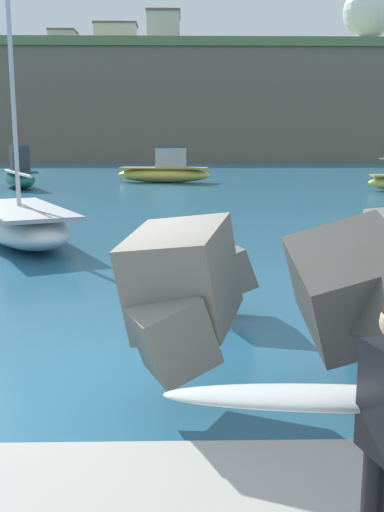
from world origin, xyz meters
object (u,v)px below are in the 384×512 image
object	(u,v)px
station_building_west	(63,45)
station_building_central	(116,39)
surfer_with_board	(376,424)
station_building_east	(164,31)
boat_near_centre	(20,175)
boat_near_right	(165,171)
radar_dome	(369,14)
boat_mid_centre	(23,224)

from	to	relation	value
station_building_west	station_building_central	xyz separation A→B (m)	(9.23, -4.39, 0.15)
surfer_with_board	station_building_central	xyz separation A→B (m)	(-11.09, 96.68, 17.48)
station_building_west	station_building_central	world-z (taller)	station_building_central
station_building_central	station_building_east	bearing A→B (deg)	-41.94
surfer_with_board	boat_near_centre	world-z (taller)	boat_near_centre
boat_near_right	station_building_central	xyz separation A→B (m)	(-9.10, 59.25, 17.99)
radar_dome	station_building_central	world-z (taller)	radar_dome
boat_near_centre	boat_near_right	world-z (taller)	boat_near_centre
surfer_with_board	station_building_west	bearing A→B (deg)	101.37
station_building_central	station_building_east	world-z (taller)	station_building_east
surfer_with_board	boat_mid_centre	world-z (taller)	boat_mid_centre
boat_near_right	station_building_east	world-z (taller)	station_building_east
boat_near_right	station_building_central	size ratio (longest dim) A/B	0.95
boat_near_centre	station_building_central	size ratio (longest dim) A/B	0.75
boat_near_right	boat_mid_centre	world-z (taller)	boat_mid_centre
boat_near_right	boat_mid_centre	xyz separation A→B (m)	(-3.28, -24.33, -0.20)
radar_dome	station_building_east	bearing A→B (deg)	-172.20
boat_near_right	station_building_east	size ratio (longest dim) A/B	0.85
boat_near_centre	surfer_with_board	bearing A→B (deg)	-72.14
boat_mid_centre	station_building_central	bearing A→B (deg)	93.98
boat_near_right	station_building_central	world-z (taller)	station_building_central
surfer_with_board	station_building_west	distance (m)	104.54
boat_near_centre	station_building_east	size ratio (longest dim) A/B	0.67
surfer_with_board	boat_near_right	bearing A→B (deg)	93.05
boat_mid_centre	radar_dome	size ratio (longest dim) A/B	0.65
boat_mid_centre	surfer_with_board	bearing A→B (deg)	-68.06
boat_near_centre	radar_dome	world-z (taller)	radar_dome
boat_near_right	station_building_central	distance (m)	62.59
boat_mid_centre	station_building_east	world-z (taller)	station_building_east
surfer_with_board	station_building_east	distance (m)	91.43
station_building_west	station_building_east	size ratio (longest dim) A/B	0.61
radar_dome	station_building_west	distance (m)	49.58
station_building_east	surfer_with_board	bearing A→B (deg)	-87.90
station_building_west	boat_near_centre	bearing A→B (deg)	-81.84
station_building_central	boat_mid_centre	bearing A→B (deg)	-86.02
surfer_with_board	boat_mid_centre	bearing A→B (deg)	111.94
boat_near_centre	station_building_east	xyz separation A→B (m)	(7.24, 57.00, 18.03)
boat_mid_centre	station_building_central	distance (m)	85.73
surfer_with_board	boat_near_centre	bearing A→B (deg)	107.86
station_building_west	station_building_east	distance (m)	20.51
surfer_with_board	station_building_central	size ratio (longest dim) A/B	0.31
radar_dome	boat_mid_centre	bearing A→B (deg)	-112.73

